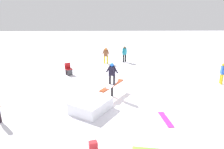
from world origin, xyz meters
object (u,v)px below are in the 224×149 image
(loose_snowboard_magenta, at_px, (166,119))
(folding_chair, at_px, (69,69))
(bystander_brown, at_px, (106,55))
(bystander_teal, at_px, (125,53))
(bystander_blue, at_px, (222,72))
(main_rider_on_rail, at_px, (112,74))
(rail_feature, at_px, (112,87))
(loose_snowboard_white, at_px, (181,80))
(backpack_on_snow, at_px, (93,146))

(loose_snowboard_magenta, height_order, folding_chair, folding_chair)
(bystander_brown, relative_size, bystander_teal, 0.97)
(bystander_brown, relative_size, loose_snowboard_magenta, 0.99)
(bystander_blue, bearing_deg, main_rider_on_rail, 113.48)
(loose_snowboard_magenta, bearing_deg, rail_feature, -143.91)
(bystander_blue, bearing_deg, folding_chair, 87.24)
(main_rider_on_rail, relative_size, bystander_teal, 0.95)
(main_rider_on_rail, relative_size, folding_chair, 1.56)
(loose_snowboard_white, xyz_separation_m, backpack_on_snow, (-7.36, 5.64, 0.16))
(rail_feature, xyz_separation_m, folding_chair, (4.00, 3.10, -0.19))
(bystander_teal, xyz_separation_m, backpack_on_snow, (-12.27, 2.08, -0.64))
(loose_snowboard_magenta, distance_m, backpack_on_snow, 3.81)
(rail_feature, height_order, loose_snowboard_magenta, rail_feature)
(loose_snowboard_white, relative_size, loose_snowboard_magenta, 0.98)
(backpack_on_snow, bearing_deg, loose_snowboard_white, -143.11)
(bystander_blue, height_order, bystander_teal, bystander_teal)
(bystander_brown, xyz_separation_m, bystander_blue, (-5.22, -7.57, 0.00))
(loose_snowboard_magenta, bearing_deg, bystander_blue, 127.19)
(bystander_brown, relative_size, backpack_on_snow, 4.08)
(bystander_brown, relative_size, folding_chair, 1.58)
(main_rider_on_rail, bearing_deg, bystander_teal, 11.83)
(bystander_brown, bearing_deg, main_rider_on_rail, 102.03)
(bystander_blue, bearing_deg, bystander_teal, 55.06)
(folding_chair, bearing_deg, bystander_brown, 15.25)
(bystander_blue, xyz_separation_m, backpack_on_snow, (-6.61, 8.00, -0.61))
(bystander_brown, bearing_deg, bystander_teal, -155.89)
(bystander_teal, height_order, loose_snowboard_white, bystander_teal)
(main_rider_on_rail, xyz_separation_m, bystander_blue, (1.88, -7.20, -0.54))
(loose_snowboard_white, bearing_deg, bystander_teal, 174.61)
(bystander_blue, relative_size, backpack_on_snow, 4.09)
(rail_feature, bearing_deg, loose_snowboard_magenta, -105.62)
(bystander_teal, bearing_deg, backpack_on_snow, 39.62)
(rail_feature, distance_m, bystander_blue, 7.45)
(bystander_brown, distance_m, folding_chair, 4.15)
(rail_feature, height_order, bystander_blue, bystander_blue)
(loose_snowboard_white, xyz_separation_m, loose_snowboard_magenta, (-5.27, 2.46, 0.00))
(bystander_teal, xyz_separation_m, loose_snowboard_white, (-4.92, -3.56, -0.79))
(bystander_brown, bearing_deg, folding_chair, 57.69)
(main_rider_on_rail, height_order, loose_snowboard_white, main_rider_on_rail)
(loose_snowboard_white, distance_m, folding_chair, 8.08)
(main_rider_on_rail, height_order, bystander_blue, main_rider_on_rail)
(bystander_teal, bearing_deg, folding_chair, -1.81)
(loose_snowboard_white, bearing_deg, bystander_blue, 31.14)
(main_rider_on_rail, height_order, bystander_brown, main_rider_on_rail)
(rail_feature, distance_m, main_rider_on_rail, 0.73)
(rail_feature, xyz_separation_m, backpack_on_snow, (-4.73, 0.79, -0.43))
(main_rider_on_rail, relative_size, loose_snowboard_magenta, 0.98)
(folding_chair, bearing_deg, backpack_on_snow, -108.52)
(loose_snowboard_white, bearing_deg, rail_feature, -102.82)
(rail_feature, xyz_separation_m, bystander_brown, (7.10, 0.37, 0.18))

